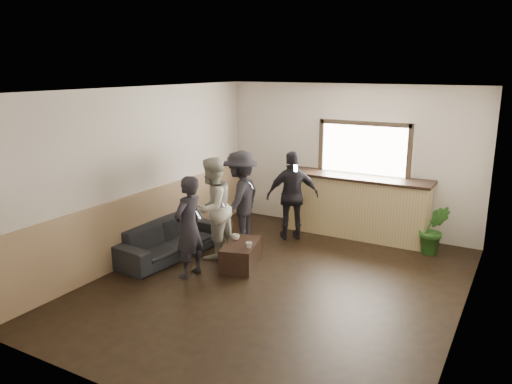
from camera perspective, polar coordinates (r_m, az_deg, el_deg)
The scene contains 12 objects.
ground at distance 7.46m, azimuth 2.37°, elevation -10.45°, with size 5.00×6.00×0.01m, color black.
room_shell at distance 7.33m, azimuth -2.65°, elevation 1.24°, with size 5.01×6.01×2.80m.
bar_counter at distance 9.50m, azimuth 11.47°, elevation -1.17°, with size 2.70×0.68×2.13m.
sofa at distance 8.52m, azimuth -9.97°, elevation -5.37°, with size 1.98×0.77×0.58m, color black.
coffee_table at distance 8.00m, azimuth -1.74°, elevation -7.17°, with size 0.49×0.88×0.39m, color black.
cup_a at distance 8.06m, azimuth -2.34°, elevation -5.17°, with size 0.12×0.12×0.09m, color silver.
cup_b at distance 7.72m, azimuth -0.82°, elevation -6.08°, with size 0.10×0.10×0.09m, color silver.
potted_plant at distance 8.94m, azimuth 19.65°, elevation -4.06°, with size 0.48×0.39×0.87m, color #2D6623.
person_a at distance 7.52m, azimuth -7.72°, elevation -3.98°, with size 0.47×0.59×1.56m.
person_b at distance 8.24m, azimuth -5.04°, elevation -1.81°, with size 0.66×0.84×1.69m.
person_c at distance 8.78m, azimuth -1.76°, elevation -0.75°, with size 0.76×1.16×1.69m.
person_d at distance 9.11m, azimuth 4.20°, elevation -0.42°, with size 1.00×0.90×1.63m.
Camera 1 is at (3.06, -6.05, 3.10)m, focal length 35.00 mm.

